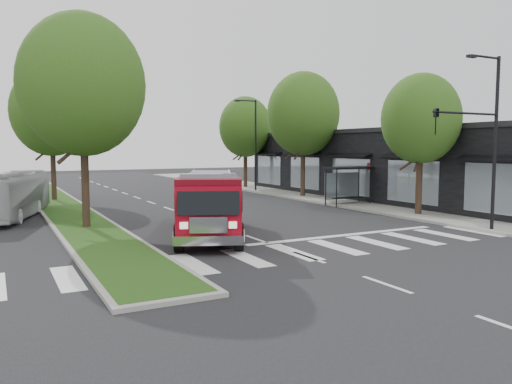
% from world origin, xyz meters
% --- Properties ---
extents(ground, '(140.00, 140.00, 0.00)m').
position_xyz_m(ground, '(0.00, 0.00, 0.00)').
color(ground, black).
rests_on(ground, ground).
extents(sidewalk_right, '(5.00, 80.00, 0.15)m').
position_xyz_m(sidewalk_right, '(12.50, 10.00, 0.07)').
color(sidewalk_right, gray).
rests_on(sidewalk_right, ground).
extents(median, '(3.00, 50.00, 0.15)m').
position_xyz_m(median, '(-6.00, 18.00, 0.08)').
color(median, gray).
rests_on(median, ground).
extents(storefront_row, '(8.00, 30.00, 5.00)m').
position_xyz_m(storefront_row, '(17.00, 10.00, 2.50)').
color(storefront_row, black).
rests_on(storefront_row, ground).
extents(bus_shelter, '(3.20, 1.60, 2.61)m').
position_xyz_m(bus_shelter, '(11.20, 8.15, 2.04)').
color(bus_shelter, black).
rests_on(bus_shelter, ground).
extents(tree_right_near, '(4.40, 4.40, 8.05)m').
position_xyz_m(tree_right_near, '(11.50, 2.00, 5.51)').
color(tree_right_near, black).
rests_on(tree_right_near, ground).
extents(tree_right_mid, '(5.60, 5.60, 9.72)m').
position_xyz_m(tree_right_mid, '(11.50, 14.00, 6.49)').
color(tree_right_mid, black).
rests_on(tree_right_mid, ground).
extents(tree_right_far, '(5.00, 5.00, 8.73)m').
position_xyz_m(tree_right_far, '(11.50, 24.00, 5.84)').
color(tree_right_far, black).
rests_on(tree_right_far, ground).
extents(tree_median_near, '(5.80, 5.80, 10.16)m').
position_xyz_m(tree_median_near, '(-6.00, 6.00, 6.81)').
color(tree_median_near, black).
rests_on(tree_median_near, ground).
extents(tree_median_far, '(5.60, 5.60, 9.72)m').
position_xyz_m(tree_median_far, '(-6.00, 20.00, 6.49)').
color(tree_median_far, black).
rests_on(tree_median_far, ground).
extents(streetlight_right_near, '(4.08, 0.22, 8.00)m').
position_xyz_m(streetlight_right_near, '(9.61, -3.50, 4.67)').
color(streetlight_right_near, black).
rests_on(streetlight_right_near, ground).
extents(streetlight_right_far, '(2.11, 0.20, 8.00)m').
position_xyz_m(streetlight_right_far, '(10.35, 20.00, 4.48)').
color(streetlight_right_far, black).
rests_on(streetlight_right_far, ground).
extents(fire_engine, '(5.67, 8.72, 2.92)m').
position_xyz_m(fire_engine, '(-1.43, 1.60, 1.40)').
color(fire_engine, '#5E050E').
rests_on(fire_engine, ground).
extents(city_bus, '(4.68, 9.46, 2.57)m').
position_xyz_m(city_bus, '(-9.01, 11.97, 1.29)').
color(city_bus, silver).
rests_on(city_bus, ground).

